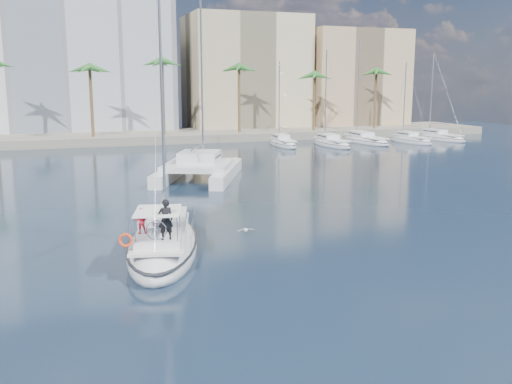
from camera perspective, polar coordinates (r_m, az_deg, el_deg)
name	(u,v)px	position (r m, az deg, el deg)	size (l,w,h in m)	color
ground	(260,254)	(29.77, 0.44, -6.19)	(160.00, 160.00, 0.00)	black
quay	(126,137)	(88.70, -12.91, 5.36)	(120.00, 14.00, 1.20)	gray
building_modern	(37,49)	(99.98, -21.07, 13.21)	(42.00, 16.00, 28.00)	silver
building_beige	(245,75)	(101.82, -1.08, 11.60)	(20.00, 14.00, 20.00)	#C2B48B
building_tan_right	(352,81)	(107.91, 9.60, 10.88)	(18.00, 12.00, 18.00)	tan
palm_centre	(126,71)	(84.36, -12.88, 11.67)	(3.60, 3.60, 12.30)	brown
palm_right	(341,73)	(94.45, 8.53, 11.71)	(3.60, 3.60, 12.30)	brown
main_sloop	(163,244)	(30.06, -9.29, -5.12)	(6.12, 11.64, 16.51)	silver
catamaran	(199,166)	(52.87, -5.70, 2.60)	(11.00, 14.14, 18.37)	silver
seagull	(246,230)	(33.26, -1.04, -3.81)	(1.04, 0.45, 0.19)	silver
moored_yacht_a	(283,146)	(79.98, 2.70, 4.61)	(2.72, 9.35, 11.90)	silver
moored_yacht_b	(331,146)	(80.81, 7.53, 4.59)	(3.14, 10.78, 13.72)	silver
moored_yacht_c	(365,143)	(85.63, 10.83, 4.84)	(3.55, 12.21, 15.54)	silver
moored_yacht_d	(411,143)	(87.39, 15.20, 4.77)	(2.72, 9.35, 11.90)	silver
moored_yacht_e	(439,140)	(92.78, 17.84, 4.97)	(3.14, 10.78, 13.72)	silver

